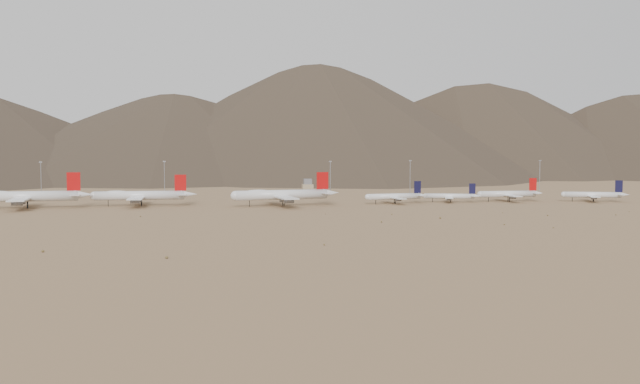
{
  "coord_description": "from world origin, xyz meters",
  "views": [
    {
      "loc": [
        -38.13,
        -412.66,
        36.46
      ],
      "look_at": [
        26.38,
        30.0,
        7.81
      ],
      "focal_mm": 40.0,
      "sensor_mm": 36.0,
      "label": 1
    }
  ],
  "objects": [
    {
      "name": "mast_centre",
      "position": [
        46.28,
        113.13,
        14.2
      ],
      "size": [
        2.0,
        0.6,
        25.7
      ],
      "color": "gray",
      "rests_on": "ground"
    },
    {
      "name": "desert_scrub",
      "position": [
        -3.01,
        -110.61,
        0.34
      ],
      "size": [
        409.11,
        165.38,
        0.93
      ],
      "color": "brown",
      "rests_on": "ground"
    },
    {
      "name": "widebody_centre",
      "position": [
        -84.49,
        33.36,
        6.58
      ],
      "size": [
        64.23,
        49.13,
        19.07
      ],
      "rotation": [
        0.0,
        0.0,
        0.01
      ],
      "color": "silver",
      "rests_on": "ground"
    },
    {
      "name": "mast_east",
      "position": [
        113.27,
        132.56,
        14.2
      ],
      "size": [
        2.0,
        0.6,
        25.7
      ],
      "color": "gray",
      "rests_on": "ground"
    },
    {
      "name": "narrowbody_a",
      "position": [
        74.94,
        28.76,
        4.61
      ],
      "size": [
        42.76,
        31.18,
        14.2
      ],
      "rotation": [
        0.0,
        0.0,
        0.16
      ],
      "color": "silver",
      "rests_on": "ground"
    },
    {
      "name": "control_tower",
      "position": [
        30.0,
        120.0,
        5.32
      ],
      "size": [
        8.0,
        8.0,
        12.0
      ],
      "color": "tan",
      "rests_on": "ground"
    },
    {
      "name": "narrowbody_c",
      "position": [
        154.24,
        35.38,
        5.01
      ],
      "size": [
        46.79,
        33.53,
        15.43
      ],
      "rotation": [
        0.0,
        0.0,
        0.04
      ],
      "color": "silver",
      "rests_on": "ground"
    },
    {
      "name": "narrowbody_d",
      "position": [
        208.36,
        24.66,
        4.63
      ],
      "size": [
        41.78,
        31.07,
        14.26
      ],
      "rotation": [
        0.0,
        0.0,
        -0.31
      ],
      "color": "silver",
      "rests_on": "ground"
    },
    {
      "name": "widebody_east",
      "position": [
        1.51,
        20.33,
        7.07
      ],
      "size": [
        68.39,
        53.46,
        20.49
      ],
      "rotation": [
        0.0,
        0.0,
        0.18
      ],
      "color": "silver",
      "rests_on": "ground"
    },
    {
      "name": "ground",
      "position": [
        0.0,
        0.0,
        0.0
      ],
      "size": [
        3000.0,
        3000.0,
        0.0
      ],
      "primitive_type": "plane",
      "color": "#A37B54",
      "rests_on": "ground"
    },
    {
      "name": "widebody_west",
      "position": [
        -149.18,
        24.9,
        7.27
      ],
      "size": [
        70.93,
        54.85,
        21.09
      ],
      "rotation": [
        0.0,
        0.0,
        0.1
      ],
      "color": "silver",
      "rests_on": "ground"
    },
    {
      "name": "mast_far_east",
      "position": [
        215.82,
        120.49,
        14.2
      ],
      "size": [
        2.0,
        0.6,
        25.7
      ],
      "color": "gray",
      "rests_on": "ground"
    },
    {
      "name": "narrowbody_b",
      "position": [
        113.4,
        33.51,
        4.05
      ],
      "size": [
        36.8,
        27.29,
        12.49
      ],
      "rotation": [
        0.0,
        0.0,
        -0.29
      ],
      "color": "silver",
      "rests_on": "ground"
    },
    {
      "name": "mountain_ridge",
      "position": [
        0.0,
        900.0,
        150.0
      ],
      "size": [
        4400.0,
        1000.0,
        300.0
      ],
      "color": "#483A2B",
      "rests_on": "ground"
    },
    {
      "name": "mast_far_west",
      "position": [
        -162.49,
        119.86,
        14.2
      ],
      "size": [
        2.0,
        0.6,
        25.7
      ],
      "color": "gray",
      "rests_on": "ground"
    },
    {
      "name": "mast_west",
      "position": [
        -76.66,
        130.84,
        14.2
      ],
      "size": [
        2.0,
        0.6,
        25.7
      ],
      "color": "gray",
      "rests_on": "ground"
    }
  ]
}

